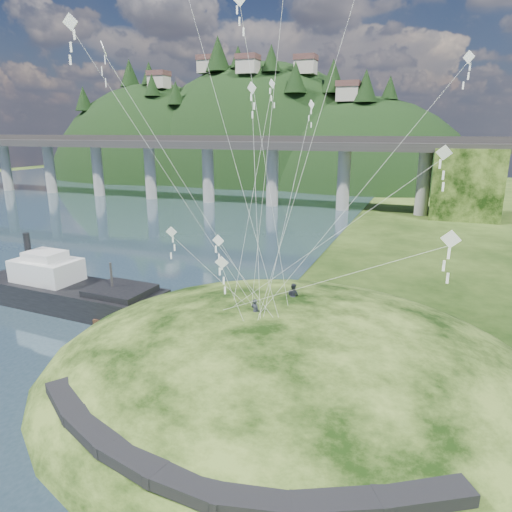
% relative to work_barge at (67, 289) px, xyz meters
% --- Properties ---
extents(ground, '(320.00, 320.00, 0.00)m').
position_rel_work_barge_xyz_m(ground, '(15.29, -6.72, -1.67)').
color(ground, black).
rests_on(ground, ground).
extents(grass_hill, '(36.00, 32.00, 13.00)m').
position_rel_work_barge_xyz_m(grass_hill, '(23.29, -4.72, -3.17)').
color(grass_hill, black).
rests_on(grass_hill, ground).
extents(footpath, '(22.29, 5.84, 0.83)m').
position_rel_work_barge_xyz_m(footpath, '(22.75, -16.47, 0.41)').
color(footpath, black).
rests_on(footpath, ground).
extents(bridge, '(160.00, 11.00, 15.00)m').
position_rel_work_barge_xyz_m(bridge, '(-11.17, 63.34, 8.03)').
color(bridge, '#2D2B2B').
rests_on(bridge, ground).
extents(far_ridge, '(153.00, 70.00, 94.50)m').
position_rel_work_barge_xyz_m(far_ridge, '(-28.29, 115.45, -9.11)').
color(far_ridge, black).
rests_on(far_ridge, ground).
extents(work_barge, '(19.36, 6.30, 6.68)m').
position_rel_work_barge_xyz_m(work_barge, '(0.00, 0.00, 0.00)').
color(work_barge, black).
rests_on(work_barge, ground).
extents(wooden_dock, '(15.58, 8.93, 1.14)m').
position_rel_work_barge_xyz_m(wooden_dock, '(12.29, 1.27, -1.17)').
color(wooden_dock, '#392117').
rests_on(wooden_dock, ground).
extents(kite_flyers, '(2.33, 4.35, 1.76)m').
position_rel_work_barge_xyz_m(kite_flyers, '(22.34, -3.49, 4.12)').
color(kite_flyers, '#252832').
rests_on(kite_flyers, ground).
extents(kite_swarm, '(19.45, 15.78, 19.80)m').
position_rel_work_barge_xyz_m(kite_swarm, '(21.71, -6.12, 16.64)').
color(kite_swarm, white).
rests_on(kite_swarm, ground).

